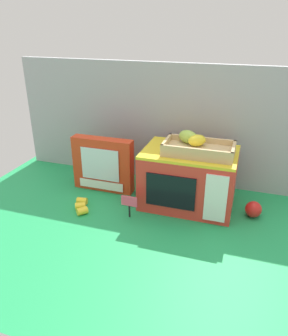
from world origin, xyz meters
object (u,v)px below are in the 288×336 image
cookie_set_box (103,165)px  price_sign (129,203)px  food_groups_crate (197,147)px  loose_toy_banana (82,206)px  loose_toy_apple (253,209)px  toy_microwave (189,178)px

cookie_set_box → price_sign: cookie_set_box is taller
food_groups_crate → cookie_set_box: food_groups_crate is taller
cookie_set_box → loose_toy_banana: 0.24m
price_sign → loose_toy_apple: bearing=18.7°
toy_microwave → food_groups_crate: food_groups_crate is taller
price_sign → loose_toy_apple: price_sign is taller
price_sign → food_groups_crate: bearing=36.4°
price_sign → loose_toy_banana: 0.23m
food_groups_crate → loose_toy_banana: size_ratio=2.36×
toy_microwave → food_groups_crate: bearing=-26.9°
food_groups_crate → cookie_set_box: (-0.45, 0.02, -0.15)m
price_sign → loose_toy_banana: bearing=-178.4°
price_sign → loose_toy_banana: size_ratio=0.81×
loose_toy_apple → food_groups_crate: bearing=178.3°
loose_toy_banana → loose_toy_apple: (0.73, 0.18, 0.02)m
food_groups_crate → loose_toy_banana: food_groups_crate is taller
food_groups_crate → loose_toy_banana: bearing=-158.5°
price_sign → toy_microwave: bearing=42.3°
price_sign → cookie_set_box: bearing=136.4°
loose_toy_banana → cookie_set_box: bearing=85.9°
food_groups_crate → loose_toy_banana: 0.57m
loose_toy_apple → loose_toy_banana: bearing=-166.4°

